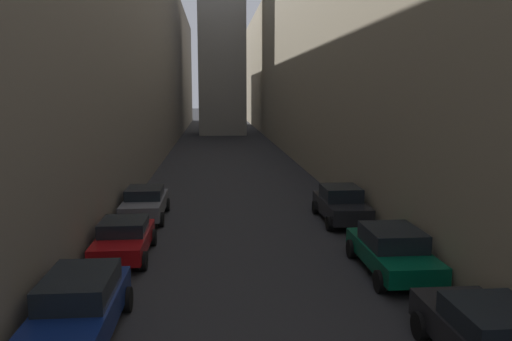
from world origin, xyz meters
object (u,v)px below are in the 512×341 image
Objects in this scene: parked_car_right_second at (493,339)px; parked_car_right_third at (392,250)px; parked_car_left_third at (124,238)px; parked_car_right_far at (341,204)px; parked_car_left_second at (79,307)px; parked_car_left_far at (145,203)px.

parked_car_right_third is (0.00, 5.86, -0.00)m from parked_car_right_second.
parked_car_right_second is at bearing -132.51° from parked_car_left_third.
parked_car_right_second is at bearing -180.00° from parked_car_right_third.
parked_car_right_far is (0.00, 6.49, 0.03)m from parked_car_right_third.
parked_car_right_second is at bearing -180.00° from parked_car_right_far.
parked_car_right_third is (8.80, -2.21, 0.06)m from parked_car_left_third.
parked_car_left_second is 9.06m from parked_car_right_second.
parked_car_right_third is 6.49m from parked_car_right_far.
parked_car_right_second is (8.80, -2.17, -0.05)m from parked_car_left_second.
parked_car_right_third is 1.03× the size of parked_car_right_far.
parked_car_left_second is 13.46m from parked_car_right_far.
parked_car_right_third is at bearing -104.08° from parked_car_left_third.
parked_car_right_third is at bearing -67.25° from parked_car_left_second.
parked_car_left_third is 9.79m from parked_car_right_far.
parked_car_right_second is 12.35m from parked_car_right_far.
parked_car_left_second is at bearing -180.00° from parked_car_left_far.
parked_car_right_far is (8.80, -1.17, 0.04)m from parked_car_left_far.
parked_car_left_far is 0.99× the size of parked_car_right_far.
parked_car_left_second is at bearing 112.75° from parked_car_right_third.
parked_car_right_third reaches higher than parked_car_left_far.
parked_car_left_far is at bearing 33.07° from parked_car_right_second.
parked_car_right_second reaches higher than parked_car_left_far.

